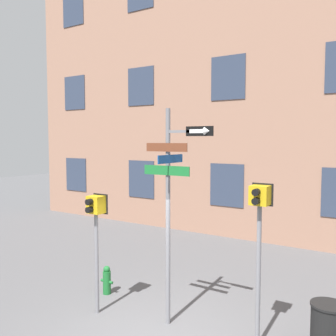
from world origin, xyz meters
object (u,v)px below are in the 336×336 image
at_px(street_sign_pole, 171,197).
at_px(pedestrian_signal_left, 96,220).
at_px(fire_hydrant, 107,280).
at_px(pedestrian_signal_right, 259,222).
at_px(trash_bin, 328,330).

xyz_separation_m(street_sign_pole, pedestrian_signal_left, (-1.58, -0.43, -0.56)).
bearing_deg(fire_hydrant, pedestrian_signal_left, -59.60).
distance_m(pedestrian_signal_right, fire_hydrant, 4.26).
height_order(street_sign_pole, fire_hydrant, street_sign_pole).
distance_m(street_sign_pole, pedestrian_signal_left, 1.73).
xyz_separation_m(street_sign_pole, trash_bin, (2.80, 0.55, -2.09)).
distance_m(fire_hydrant, trash_bin, 4.89).
bearing_deg(pedestrian_signal_left, trash_bin, 12.60).
distance_m(pedestrian_signal_right, trash_bin, 2.13).
bearing_deg(trash_bin, fire_hydrant, -178.50).
bearing_deg(pedestrian_signal_right, trash_bin, 20.88).
relative_size(pedestrian_signal_left, pedestrian_signal_right, 0.87).
xyz_separation_m(pedestrian_signal_right, fire_hydrant, (-3.80, 0.29, -1.91)).
bearing_deg(trash_bin, pedestrian_signal_right, -159.12).
relative_size(street_sign_pole, trash_bin, 4.74).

